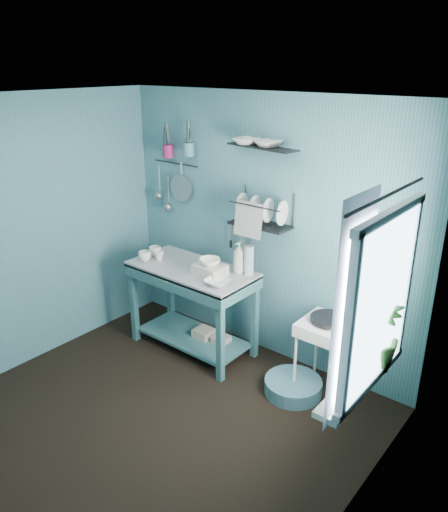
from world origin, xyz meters
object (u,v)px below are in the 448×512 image
Objects in this scene: utensil_cup_magenta at (168,151)px; work_counter at (193,309)px; colander at (181,188)px; mug_mid at (159,256)px; hotplate_stand at (325,358)px; storage_tin_small at (221,345)px; utensil_cup_teal at (189,149)px; mug_right at (155,251)px; floor_basin at (293,386)px; wash_tub at (210,270)px; dish_rack at (262,209)px; potted_plant at (378,333)px; frying_pan at (328,319)px; storage_tin_large at (204,339)px; water_bottle at (249,260)px; mug_left at (145,256)px; soap_bottle at (239,257)px.

work_counter is at bearing -30.59° from utensil_cup_magenta.
mug_mid is at bearing -75.87° from colander.
hotplate_stand is 2.22m from colander.
utensil_cup_teal is at bearing 155.45° from storage_tin_small.
floor_basin is at bearing -0.21° from mug_right.
dish_rack reaches higher than wash_tub.
potted_plant is at bearing -9.05° from mug_right.
frying_pan is 1.43m from storage_tin_large.
storage_tin_large is (0.60, 0.05, -0.82)m from mug_right.
dish_rack reaches higher than frying_pan.
wash_tub reaches higher than hotplate_stand.
frying_pan is 0.60× the size of floor_basin.
utensil_cup_teal reaches higher than utensil_cup_magenta.
dish_rack is (0.05, 0.11, 0.48)m from water_bottle.
colander is 1.40× the size of storage_tin_small.
storage_tin_large is at bearing -171.47° from storage_tin_small.
soap_bottle is (0.90, 0.36, 0.10)m from mug_left.
storage_tin_large is at bearing -151.27° from dish_rack.
potted_plant reaches higher than storage_tin_small.
dish_rack is (0.95, 0.39, 0.57)m from mug_mid.
mug_mid is at bearing -26.57° from mug_right.
utensil_cup_magenta reaches higher than mug_left.
storage_tin_large reaches higher than storage_tin_small.
soap_bottle is at bearing 25.11° from storage_tin_large.
frying_pan is 0.55× the size of dish_rack.
work_counter is at bearing -172.74° from frying_pan.
frying_pan is at bearing -6.99° from colander.
dish_rack reaches higher than work_counter.
hotplate_stand is 1.37× the size of potted_plant.
floor_basin is (1.54, -0.38, -1.86)m from utensil_cup_teal.
colander reaches higher than mug_mid.
work_counter is at bearing -39.27° from colander.
mug_left is 1.03m from storage_tin_large.
mug_mid is at bearing 171.90° from potted_plant.
mug_right is at bearing -90.36° from colander.
soap_bottle is 1.07× the size of water_bottle.
hotplate_stand is at bearing -2.91° from water_bottle.
potted_plant is 2.20m from storage_tin_large.
mug_mid is 0.18× the size of dish_rack.
water_bottle is 1.62m from potted_plant.
mug_right is 0.41× the size of frying_pan.
wash_tub is 1.27× the size of storage_tin_large.
mug_right is 0.71m from colander.
hotplate_stand is 1.31m from storage_tin_large.
utensil_cup_teal is at bearing 0.00° from utensil_cup_magenta.
colander is at bearing 168.55° from utensil_cup_teal.
wash_tub is at bearing -116.57° from storage_tin_small.
dish_rack reaches higher than water_bottle.
mug_left is 0.41× the size of soap_bottle.
mug_mid reaches higher than storage_tin_large.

